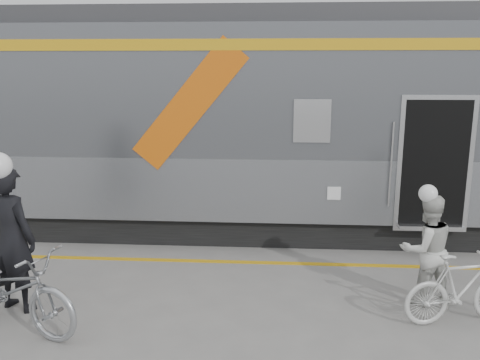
# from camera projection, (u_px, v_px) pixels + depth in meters

# --- Properties ---
(ground) EXTENTS (90.00, 90.00, 0.00)m
(ground) POSITION_uv_depth(u_px,v_px,m) (248.00, 330.00, 6.15)
(ground) COLOR slate
(ground) RESTS_ON ground
(train) EXTENTS (24.00, 3.17, 4.10)m
(train) POSITION_uv_depth(u_px,v_px,m) (296.00, 123.00, 9.73)
(train) COLOR black
(train) RESTS_ON ground
(safety_strip) EXTENTS (24.00, 0.12, 0.01)m
(safety_strip) POSITION_uv_depth(u_px,v_px,m) (255.00, 262.00, 8.24)
(safety_strip) COLOR gold
(safety_strip) RESTS_ON ground
(man) EXTENTS (0.81, 0.66, 1.92)m
(man) POSITION_uv_depth(u_px,v_px,m) (12.00, 239.00, 6.50)
(man) COLOR black
(man) RESTS_ON ground
(bicycle_left) EXTENTS (2.13, 1.31, 1.06)m
(bicycle_left) POSITION_uv_depth(u_px,v_px,m) (9.00, 289.00, 6.05)
(bicycle_left) COLOR #9C9FA3
(bicycle_left) RESTS_ON ground
(woman) EXTENTS (0.84, 0.72, 1.50)m
(woman) POSITION_uv_depth(u_px,v_px,m) (426.00, 249.00, 6.72)
(woman) COLOR silver
(woman) RESTS_ON ground
(bicycle_right) EXTENTS (1.57, 0.77, 0.91)m
(bicycle_right) POSITION_uv_depth(u_px,v_px,m) (462.00, 289.00, 6.24)
(bicycle_right) COLOR silver
(bicycle_right) RESTS_ON ground
(helmet_man) EXTENTS (0.33, 0.33, 0.33)m
(helmet_man) POSITION_uv_depth(u_px,v_px,m) (3.00, 152.00, 6.25)
(helmet_man) COLOR white
(helmet_man) RESTS_ON man
(helmet_woman) EXTENTS (0.24, 0.24, 0.24)m
(helmet_woman) POSITION_uv_depth(u_px,v_px,m) (432.00, 186.00, 6.53)
(helmet_woman) COLOR white
(helmet_woman) RESTS_ON woman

